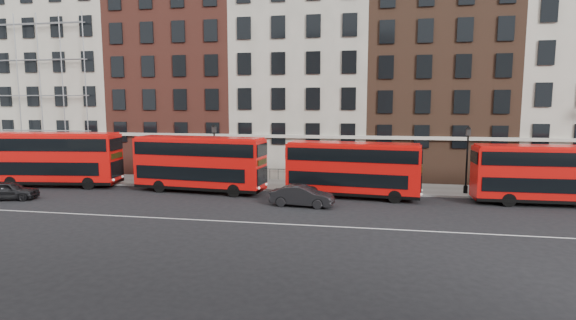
% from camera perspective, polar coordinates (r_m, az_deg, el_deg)
% --- Properties ---
extents(ground, '(120.00, 120.00, 0.00)m').
position_cam_1_polar(ground, '(29.49, -3.26, -6.96)').
color(ground, black).
rests_on(ground, ground).
extents(pavement, '(80.00, 5.00, 0.15)m').
position_cam_1_polar(pavement, '(39.52, 0.37, -3.21)').
color(pavement, gray).
rests_on(pavement, ground).
extents(kerb, '(80.00, 0.30, 0.16)m').
position_cam_1_polar(kerb, '(37.10, -0.32, -3.88)').
color(kerb, gray).
rests_on(kerb, ground).
extents(road_centre_line, '(70.00, 0.12, 0.01)m').
position_cam_1_polar(road_centre_line, '(27.61, -4.25, -7.94)').
color(road_centre_line, white).
rests_on(road_centre_line, ground).
extents(building_terrace, '(64.00, 11.95, 22.00)m').
position_cam_1_polar(building_terrace, '(46.30, 1.64, 10.94)').
color(building_terrace, '#B3AD9B').
rests_on(building_terrace, ground).
extents(bus_a, '(11.44, 4.05, 4.71)m').
position_cam_1_polar(bus_a, '(43.91, -27.63, 0.25)').
color(bus_a, red).
rests_on(bus_a, ground).
extents(bus_b, '(10.98, 3.63, 4.53)m').
position_cam_1_polar(bus_b, '(37.21, -11.21, -0.32)').
color(bus_b, red).
rests_on(bus_b, ground).
extents(bus_c, '(10.31, 3.49, 4.25)m').
position_cam_1_polar(bus_c, '(34.64, 8.16, -1.06)').
color(bus_c, red).
rests_on(bus_c, ground).
extents(bus_d, '(10.20, 2.65, 4.26)m').
position_cam_1_polar(bus_d, '(36.77, 30.16, -1.47)').
color(bus_d, red).
rests_on(bus_d, ground).
extents(car_rear, '(4.38, 2.66, 1.39)m').
position_cam_1_polar(car_rear, '(39.84, -31.90, -3.31)').
color(car_rear, black).
rests_on(car_rear, ground).
extents(car_front, '(4.59, 1.99, 1.47)m').
position_cam_1_polar(car_front, '(31.74, 1.79, -4.57)').
color(car_front, black).
rests_on(car_front, ground).
extents(lamp_post_left, '(0.44, 0.44, 5.33)m').
position_cam_1_polar(lamp_post_left, '(39.41, -9.32, 1.08)').
color(lamp_post_left, black).
rests_on(lamp_post_left, pavement).
extents(lamp_post_right, '(0.44, 0.44, 5.33)m').
position_cam_1_polar(lamp_post_right, '(37.90, 21.79, 0.42)').
color(lamp_post_right, black).
rests_on(lamp_post_right, pavement).
extents(iron_railings, '(6.60, 0.06, 1.00)m').
position_cam_1_polar(iron_railings, '(41.56, 0.90, -1.89)').
color(iron_railings, black).
rests_on(iron_railings, pavement).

